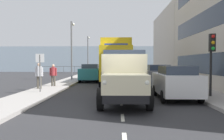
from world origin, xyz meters
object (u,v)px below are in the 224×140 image
Objects in this scene: pedestrian_strolling at (53,73)px; lamp_post_far at (88,51)px; car_white_kerbside_near at (176,82)px; car_teal_oppositeside_0 at (91,72)px; lorry_cargo_yellow at (116,60)px; car_grey_kerbside_1 at (157,76)px; traffic_light_near at (212,51)px; lamp_post_promenade at (72,45)px; truck_vintage_cream at (124,78)px; street_sign at (40,66)px; pedestrian_with_bag at (39,74)px.

lamp_post_far reaches higher than pedestrian_strolling.
car_teal_oppositeside_0 is at bearing -62.84° from car_white_kerbside_near.
lorry_cargo_yellow is 1.88× the size of car_teal_oppositeside_0.
car_grey_kerbside_1 is 6.08m from traffic_light_near.
lamp_post_promenade reaches higher than traffic_light_near.
car_grey_kerbside_1 is 20.48m from lamp_post_far.
lorry_cargo_yellow is at bearing 105.57° from lamp_post_far.
car_grey_kerbside_1 is (0.00, -5.63, 0.00)m from car_white_kerbside_near.
lamp_post_far is at bearing -81.80° from car_teal_oppositeside_0.
lamp_post_far reaches higher than car_teal_oppositeside_0.
truck_vintage_cream reaches higher than street_sign.
truck_vintage_cream reaches higher than pedestrian_strolling.
lamp_post_promenade reaches higher than car_grey_kerbside_1.
lamp_post_promenade reaches higher than car_white_kerbside_near.
traffic_light_near is at bearing 111.05° from lamp_post_far.
traffic_light_near is (-4.53, -1.63, 1.29)m from truck_vintage_cream.
traffic_light_near is at bearing 170.34° from street_sign.
traffic_light_near reaches higher than pedestrian_strolling.
pedestrian_strolling is at bearing 36.20° from lorry_cargo_yellow.
lorry_cargo_yellow is at bearing 134.59° from car_teal_oppositeside_0.
pedestrian_with_bag is (8.18, -3.32, 0.26)m from car_white_kerbside_near.
car_white_kerbside_near is 25.75m from lamp_post_far.
car_grey_kerbside_1 is 8.50m from pedestrian_with_bag.
street_sign reaches higher than pedestrian_strolling.
car_white_kerbside_near is 1.22× the size of traffic_light_near.
street_sign is at bearing 78.30° from car_teal_oppositeside_0.
car_white_kerbside_near is 7.78m from street_sign.
pedestrian_with_bag reaches higher than pedestrian_strolling.
pedestrian_strolling is 7.43m from lamp_post_promenade.
lorry_cargo_yellow is at bearing -87.73° from truck_vintage_cream.
lamp_post_far reaches higher than traffic_light_near.
pedestrian_with_bag is 10.61m from traffic_light_near.
traffic_light_near is at bearing 120.50° from lorry_cargo_yellow.
traffic_light_near is (-10.01, 3.28, 1.32)m from pedestrian_with_bag.
street_sign is at bearing 27.81° from car_grey_kerbside_1.
car_white_kerbside_near is 12.33m from car_teal_oppositeside_0.
traffic_light_near reaches higher than car_grey_kerbside_1.
street_sign reaches higher than pedestrian_with_bag.
pedestrian_with_bag is at bearing -69.72° from street_sign.
traffic_light_near is 1.42× the size of street_sign.
pedestrian_strolling is (-0.47, -1.71, -0.07)m from pedestrian_with_bag.
car_white_kerbside_near is at bearing 157.90° from pedestrian_with_bag.
traffic_light_near is 26.19m from lamp_post_far.
traffic_light_near is (-1.83, 5.59, 1.58)m from car_grey_kerbside_1.
pedestrian_with_bag is 1.07× the size of pedestrian_strolling.
lorry_cargo_yellow is 16.74m from lamp_post_far.
traffic_light_near is at bearing 161.86° from pedestrian_with_bag.
pedestrian_strolling is at bearing -27.62° from traffic_light_near.
pedestrian_strolling is at bearing 89.69° from lamp_post_promenade.
pedestrian_strolling is 0.27× the size of lamp_post_promenade.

